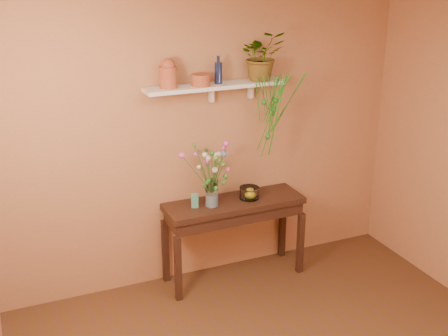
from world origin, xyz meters
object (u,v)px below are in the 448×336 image
(terracotta_jug, at_px, (168,74))
(glass_bowl, at_px, (249,193))
(bouquet, at_px, (212,163))
(sideboard, at_px, (234,212))
(glass_vase, at_px, (212,195))
(blue_bottle, at_px, (218,72))
(spider_plant, at_px, (262,56))

(terracotta_jug, distance_m, glass_bowl, 1.41)
(bouquet, bearing_deg, sideboard, 9.66)
(terracotta_jug, bearing_deg, glass_bowl, -8.22)
(terracotta_jug, bearing_deg, bouquet, -22.97)
(glass_vase, bearing_deg, bouquet, -86.13)
(sideboard, height_order, bouquet, bouquet)
(terracotta_jug, relative_size, bouquet, 0.53)
(terracotta_jug, relative_size, blue_bottle, 1.05)
(sideboard, distance_m, glass_bowl, 0.23)
(sideboard, relative_size, bouquet, 2.76)
(spider_plant, xyz_separation_m, glass_vase, (-0.55, -0.12, -1.24))
(blue_bottle, relative_size, spider_plant, 0.55)
(blue_bottle, bearing_deg, terracotta_jug, -179.39)
(blue_bottle, height_order, bouquet, blue_bottle)
(sideboard, xyz_separation_m, glass_vase, (-0.24, -0.03, 0.23))
(spider_plant, bearing_deg, glass_bowl, -147.05)
(terracotta_jug, bearing_deg, sideboard, -10.24)
(sideboard, height_order, blue_bottle, blue_bottle)
(bouquet, bearing_deg, glass_bowl, 5.61)
(glass_vase, height_order, bouquet, bouquet)
(blue_bottle, distance_m, glass_bowl, 1.21)
(blue_bottle, bearing_deg, glass_bowl, -22.50)
(glass_vase, bearing_deg, sideboard, 5.98)
(spider_plant, bearing_deg, glass_vase, -167.36)
(sideboard, xyz_separation_m, glass_bowl, (0.16, -0.00, 0.17))
(bouquet, relative_size, glass_bowl, 2.59)
(spider_plant, relative_size, glass_bowl, 2.38)
(spider_plant, bearing_deg, blue_bottle, 178.45)
(sideboard, relative_size, spider_plant, 2.99)
(bouquet, bearing_deg, terracotta_jug, 157.03)
(bouquet, bearing_deg, blue_bottle, 50.21)
(blue_bottle, xyz_separation_m, glass_vase, (-0.13, -0.14, -1.11))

